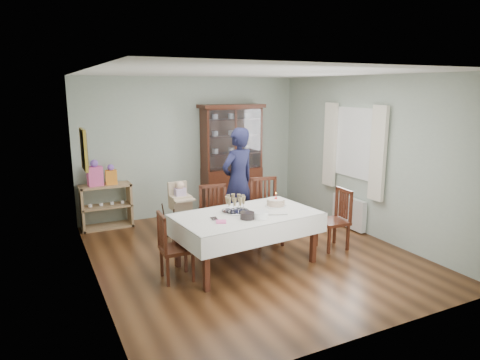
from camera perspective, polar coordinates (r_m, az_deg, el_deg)
floor at (r=6.67m, az=1.42°, el=-9.77°), size 5.00×5.00×0.00m
room_shell at (r=6.70m, az=-0.63°, el=5.44°), size 5.00×5.00×5.00m
dining_table at (r=6.15m, az=0.83°, el=-7.85°), size 2.10×1.33×0.76m
china_cabinet at (r=8.65m, az=-1.11°, el=3.08°), size 1.30×0.48×2.18m
sideboard at (r=8.10m, az=-17.39°, el=-3.35°), size 0.90×0.38×0.80m
picture_frame at (r=6.36m, az=-20.12°, el=3.83°), size 0.04×0.48×0.58m
window at (r=7.76m, az=15.13°, el=4.79°), size 0.04×1.02×1.22m
curtain_left at (r=7.28m, az=17.94°, el=3.37°), size 0.07×0.30×1.55m
curtain_right at (r=8.21m, az=11.92°, el=4.63°), size 0.07×0.30×1.55m
radiator at (r=7.97m, az=14.31°, el=-4.16°), size 0.10×0.80×0.55m
chair_far_left at (r=6.72m, az=-3.26°, el=-6.87°), size 0.53×0.53×1.01m
chair_far_right at (r=7.03m, az=3.59°, el=-5.89°), size 0.55×0.55×1.06m
chair_end_left at (r=5.79m, az=-8.58°, el=-10.48°), size 0.43×0.43×0.92m
chair_end_right at (r=6.95m, az=12.31°, el=-6.66°), size 0.45×0.45×0.95m
woman at (r=7.33m, az=-0.27°, el=-0.18°), size 0.77×0.62×1.84m
high_chair at (r=7.25m, az=-7.90°, el=-4.81°), size 0.46×0.46×0.99m
champagne_tray at (r=6.09m, az=-0.62°, el=-3.59°), size 0.40×0.40×0.24m
birthday_cake at (r=6.40m, az=4.79°, el=-3.03°), size 0.31×0.31×0.21m
plate_stack_dark at (r=5.78m, az=0.97°, el=-4.76°), size 0.26×0.26×0.09m
plate_stack_white at (r=5.82m, az=2.73°, el=-4.68°), size 0.25×0.25×0.09m
napkin_stack at (r=5.65m, az=-2.53°, el=-5.57°), size 0.17×0.17×0.02m
cutlery at (r=5.78m, az=-3.79°, el=-5.21°), size 0.13×0.17×0.01m
cake_knife at (r=5.98m, az=5.06°, el=-4.63°), size 0.27×0.11×0.01m
gift_bag_pink at (r=7.93m, az=-18.79°, el=0.74°), size 0.27×0.19×0.47m
gift_bag_orange at (r=7.98m, az=-16.80°, el=0.60°), size 0.21×0.16×0.36m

